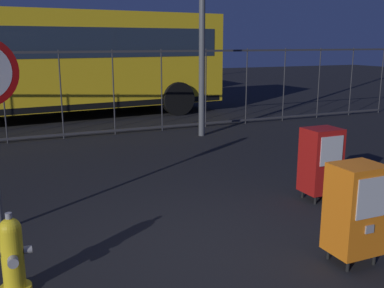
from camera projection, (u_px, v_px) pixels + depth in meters
ground_plane at (212, 253)px, 4.71m from camera, size 60.00×60.00×0.00m
fire_hydrant at (12, 255)px, 3.90m from camera, size 0.33×0.32×0.75m
newspaper_box_primary at (321, 160)px, 6.19m from camera, size 0.48×0.42×1.02m
newspaper_box_secondary at (355, 209)px, 4.40m from camera, size 0.48×0.42×1.02m
fence_barrier at (88, 93)px, 10.27m from camera, size 18.03×0.04×2.00m
bus_near at (41, 59)px, 12.52m from camera, size 10.68×3.51×3.00m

